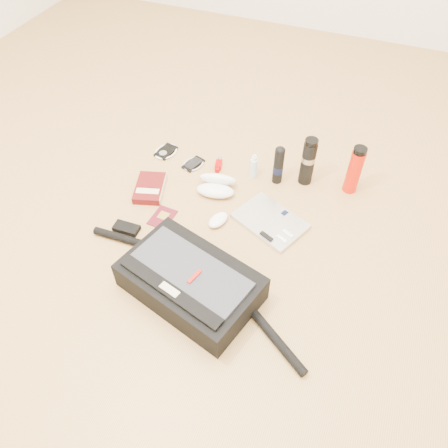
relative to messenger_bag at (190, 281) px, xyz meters
The scene contains 14 objects.
ground 0.27m from the messenger_bag, 94.67° to the left, with size 4.00×4.00×0.00m, color #B18449.
messenger_bag is the anchor object (origin of this frame).
laptop 0.47m from the messenger_bag, 68.17° to the left, with size 0.34×0.29×0.03m.
book 0.57m from the messenger_bag, 132.91° to the left, with size 0.17×0.21×0.03m.
passport 0.40m from the messenger_bag, 132.22° to the left, with size 0.09×0.13×0.01m.
mouse 0.36m from the messenger_bag, 95.23° to the left, with size 0.09×0.12×0.03m.
sunglasses_case 0.54m from the messenger_bag, 101.92° to the left, with size 0.19×0.17×0.10m.
ipod 0.82m from the messenger_bag, 122.92° to the left, with size 0.11×0.12×0.01m.
phone 0.71m from the messenger_bag, 113.34° to the left, with size 0.11×0.12×0.01m.
inhaler 0.71m from the messenger_bag, 103.52° to the left, with size 0.04×0.10×0.03m.
spray_bottle 0.68m from the messenger_bag, 89.04° to the left, with size 0.04×0.04×0.13m.
aerosol_can 0.70m from the messenger_bag, 79.97° to the left, with size 0.05×0.05×0.19m.
thermos_black 0.78m from the messenger_bag, 71.80° to the left, with size 0.08×0.08×0.24m.
thermos_red 0.88m from the messenger_bag, 59.60° to the left, with size 0.08×0.08×0.23m.
Camera 1 is at (0.46, -1.04, 1.37)m, focal length 35.00 mm.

